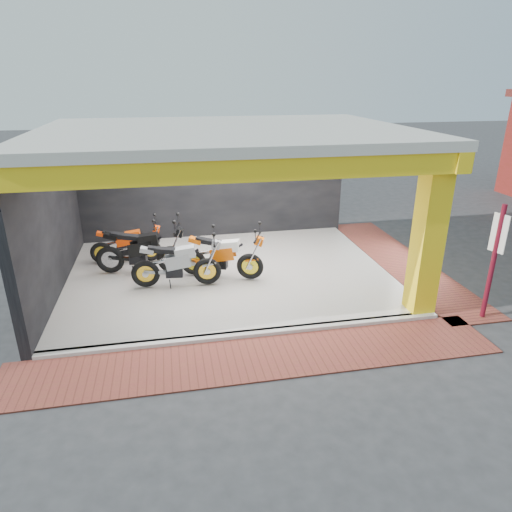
# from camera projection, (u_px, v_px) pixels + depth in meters

# --- Properties ---
(ground) EXTENTS (80.00, 80.00, 0.00)m
(ground) POSITION_uv_depth(u_px,v_px,m) (242.00, 312.00, 9.94)
(ground) COLOR #2D2D30
(ground) RESTS_ON ground
(showroom_floor) EXTENTS (8.00, 6.00, 0.10)m
(showroom_floor) POSITION_uv_depth(u_px,v_px,m) (229.00, 274.00, 11.74)
(showroom_floor) COLOR white
(showroom_floor) RESTS_ON ground
(showroom_ceiling) EXTENTS (8.40, 6.40, 0.20)m
(showroom_ceiling) POSITION_uv_depth(u_px,v_px,m) (226.00, 132.00, 10.44)
(showroom_ceiling) COLOR beige
(showroom_ceiling) RESTS_ON corner_column
(back_wall) EXTENTS (8.20, 0.20, 3.50)m
(back_wall) POSITION_uv_depth(u_px,v_px,m) (214.00, 183.00, 13.95)
(back_wall) COLOR black
(back_wall) RESTS_ON ground
(left_wall) EXTENTS (0.20, 6.20, 3.50)m
(left_wall) POSITION_uv_depth(u_px,v_px,m) (49.00, 219.00, 10.38)
(left_wall) COLOR black
(left_wall) RESTS_ON ground
(corner_column) EXTENTS (0.50, 0.50, 3.50)m
(corner_column) POSITION_uv_depth(u_px,v_px,m) (428.00, 236.00, 9.28)
(corner_column) COLOR yellow
(corner_column) RESTS_ON ground
(header_beam_front) EXTENTS (8.40, 0.30, 0.40)m
(header_beam_front) POSITION_uv_depth(u_px,v_px,m) (249.00, 169.00, 7.81)
(header_beam_front) COLOR yellow
(header_beam_front) RESTS_ON corner_column
(header_beam_right) EXTENTS (0.30, 6.40, 0.40)m
(header_beam_right) POSITION_uv_depth(u_px,v_px,m) (386.00, 141.00, 11.27)
(header_beam_right) COLOR yellow
(header_beam_right) RESTS_ON corner_column
(floor_kerb) EXTENTS (8.00, 0.20, 0.10)m
(floor_kerb) POSITION_uv_depth(u_px,v_px,m) (250.00, 334.00, 8.99)
(floor_kerb) COLOR white
(floor_kerb) RESTS_ON ground
(paver_front) EXTENTS (9.00, 1.40, 0.03)m
(paver_front) POSITION_uv_depth(u_px,v_px,m) (258.00, 358.00, 8.29)
(paver_front) COLOR brown
(paver_front) RESTS_ON ground
(paver_right) EXTENTS (1.40, 7.00, 0.03)m
(paver_right) POSITION_uv_depth(u_px,v_px,m) (401.00, 261.00, 12.62)
(paver_right) COLOR brown
(paver_right) RESTS_ON ground
(signpost) EXTENTS (0.12, 0.34, 2.48)m
(signpost) POSITION_uv_depth(u_px,v_px,m) (494.00, 258.00, 9.22)
(signpost) COLOR maroon
(signpost) RESTS_ON ground
(moto_hero) EXTENTS (2.38, 1.58, 1.36)m
(moto_hero) POSITION_uv_depth(u_px,v_px,m) (250.00, 254.00, 11.03)
(moto_hero) COLOR #F05F0A
(moto_hero) RESTS_ON showroom_floor
(moto_row_a) EXTENTS (2.29, 1.02, 1.36)m
(moto_row_a) POSITION_uv_depth(u_px,v_px,m) (207.00, 259.00, 10.75)
(moto_row_a) COLOR #9EA0A6
(moto_row_a) RESTS_ON showroom_floor
(moto_row_b) EXTENTS (2.49, 1.28, 1.45)m
(moto_row_b) POSITION_uv_depth(u_px,v_px,m) (170.00, 246.00, 11.39)
(moto_row_b) COLOR black
(moto_row_b) RESTS_ON showroom_floor
(moto_row_c) EXTENTS (2.01, 0.82, 1.21)m
(moto_row_c) POSITION_uv_depth(u_px,v_px,m) (150.00, 240.00, 12.18)
(moto_row_c) COLOR #FF420A
(moto_row_c) RESTS_ON showroom_floor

